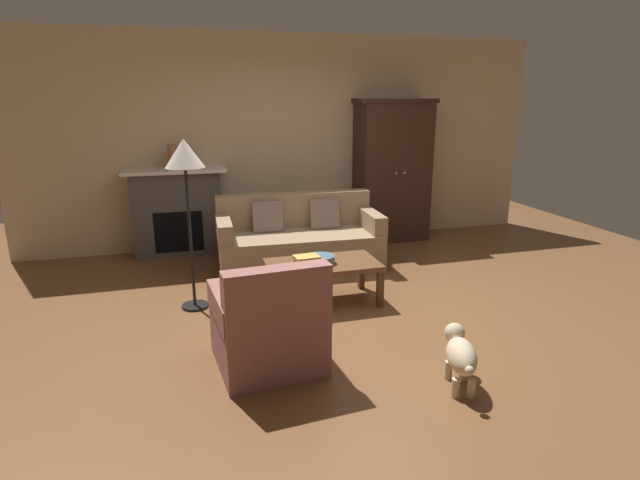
{
  "coord_description": "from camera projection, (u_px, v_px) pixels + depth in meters",
  "views": [
    {
      "loc": [
        -1.57,
        -4.39,
        2.01
      ],
      "look_at": [
        -0.14,
        0.55,
        0.55
      ],
      "focal_mm": 28.7,
      "sensor_mm": 36.0,
      "label": 1
    }
  ],
  "objects": [
    {
      "name": "ground_plane",
      "position": [
        349.0,
        307.0,
        5.03
      ],
      "size": [
        9.6,
        9.6,
        0.0
      ],
      "primitive_type": "plane",
      "color": "brown"
    },
    {
      "name": "back_wall",
      "position": [
        289.0,
        141.0,
        7.0
      ],
      "size": [
        7.2,
        0.1,
        2.8
      ],
      "primitive_type": "cube",
      "color": "beige",
      "rests_on": "ground"
    },
    {
      "name": "fireplace",
      "position": [
        177.0,
        211.0,
        6.58
      ],
      "size": [
        1.26,
        0.48,
        1.12
      ],
      "color": "#4C4947",
      "rests_on": "ground"
    },
    {
      "name": "armoire",
      "position": [
        392.0,
        171.0,
        7.19
      ],
      "size": [
        1.06,
        0.57,
        1.97
      ],
      "color": "#382319",
      "rests_on": "ground"
    },
    {
      "name": "couch",
      "position": [
        299.0,
        242.0,
        6.14
      ],
      "size": [
        1.95,
        0.93,
        0.86
      ],
      "color": "#937A5B",
      "rests_on": "ground"
    },
    {
      "name": "coffee_table",
      "position": [
        323.0,
        268.0,
        5.06
      ],
      "size": [
        1.1,
        0.6,
        0.42
      ],
      "color": "brown",
      "rests_on": "ground"
    },
    {
      "name": "fruit_bowl",
      "position": [
        321.0,
        259.0,
        5.02
      ],
      "size": [
        0.26,
        0.26,
        0.08
      ],
      "primitive_type": "cylinder",
      "color": "slate",
      "rests_on": "coffee_table"
    },
    {
      "name": "book_stack",
      "position": [
        307.0,
        261.0,
        4.94
      ],
      "size": [
        0.26,
        0.19,
        0.1
      ],
      "color": "#B73833",
      "rests_on": "coffee_table"
    },
    {
      "name": "mantel_vase_terracotta",
      "position": [
        173.0,
        157.0,
        6.38
      ],
      "size": [
        0.13,
        0.13,
        0.3
      ],
      "primitive_type": "cylinder",
      "color": "#A86042",
      "rests_on": "fireplace"
    },
    {
      "name": "mantel_vase_slate",
      "position": [
        188.0,
        159.0,
        6.43
      ],
      "size": [
        0.13,
        0.13,
        0.23
      ],
      "primitive_type": "cylinder",
      "color": "#565B66",
      "rests_on": "fireplace"
    },
    {
      "name": "armchair_near_left",
      "position": [
        269.0,
        328.0,
        3.86
      ],
      "size": [
        0.83,
        0.83,
        0.88
      ],
      "color": "#935B56",
      "rests_on": "ground"
    },
    {
      "name": "floor_lamp",
      "position": [
        185.0,
        164.0,
        4.66
      ],
      "size": [
        0.36,
        0.36,
        1.64
      ],
      "color": "black",
      "rests_on": "ground"
    },
    {
      "name": "dog",
      "position": [
        460.0,
        354.0,
        3.62
      ],
      "size": [
        0.32,
        0.55,
        0.39
      ],
      "color": "beige",
      "rests_on": "ground"
    }
  ]
}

